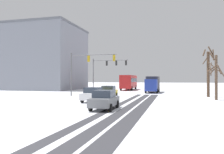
{
  "coord_description": "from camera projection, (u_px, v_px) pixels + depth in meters",
  "views": [
    {
      "loc": [
        7.01,
        -6.3,
        2.58
      ],
      "look_at": [
        0.0,
        20.32,
        2.8
      ],
      "focal_mm": 36.07,
      "sensor_mm": 36.0,
      "label": 1
    }
  ],
  "objects": [
    {
      "name": "wheel_track_left_lane",
      "position": [
        143.0,
        107.0,
        20.75
      ],
      "size": [
        1.11,
        31.93,
        0.01
      ],
      "primitive_type": "cube",
      "color": "#38383D",
      "rests_on": "ground"
    },
    {
      "name": "traffic_signal_near_left",
      "position": [
        87.0,
        65.0,
        33.3
      ],
      "size": [
        7.24,
        0.57,
        6.5
      ],
      "color": "#56565B",
      "rests_on": "ground"
    },
    {
      "name": "car_white_second",
      "position": [
        93.0,
        95.0,
        25.19
      ],
      "size": [
        1.89,
        4.13,
        1.62
      ],
      "color": "silver",
      "rests_on": "ground"
    },
    {
      "name": "box_truck_delivery",
      "position": [
        153.0,
        84.0,
        42.3
      ],
      "size": [
        2.36,
        7.42,
        3.02
      ],
      "color": "#233899",
      "rests_on": "ground"
    },
    {
      "name": "sidewalk_kerb_right",
      "position": [
        197.0,
        110.0,
        18.19
      ],
      "size": [
        4.0,
        31.93,
        0.12
      ],
      "primitive_type": "cube",
      "color": "white",
      "rests_on": "ground"
    },
    {
      "name": "traffic_signal_far_left",
      "position": [
        107.0,
        67.0,
        42.99
      ],
      "size": [
        6.94,
        0.44,
        6.5
      ],
      "color": "#56565B",
      "rests_on": "ground"
    },
    {
      "name": "car_grey_third",
      "position": [
        105.0,
        100.0,
        18.96
      ],
      "size": [
        1.89,
        4.13,
        1.62
      ],
      "color": "slate",
      "rests_on": "ground"
    },
    {
      "name": "bus_oncoming",
      "position": [
        129.0,
        81.0,
        52.61
      ],
      "size": [
        2.94,
        11.07,
        3.38
      ],
      "color": "#B21E1E",
      "rests_on": "ground"
    },
    {
      "name": "office_building_far_left_block",
      "position": [
        37.0,
        58.0,
        56.5
      ],
      "size": [
        21.38,
        16.27,
        15.45
      ],
      "color": "gray",
      "rests_on": "ground"
    },
    {
      "name": "wheel_track_center",
      "position": [
        117.0,
        106.0,
        21.38
      ],
      "size": [
        0.72,
        31.93,
        0.01
      ],
      "primitive_type": "cube",
      "color": "#38383D",
      "rests_on": "ground"
    },
    {
      "name": "car_yellow_cab_lead",
      "position": [
        109.0,
        92.0,
        30.8
      ],
      "size": [
        1.97,
        4.17,
        1.62
      ],
      "color": "yellow",
      "rests_on": "ground"
    },
    {
      "name": "wheel_track_right_lane",
      "position": [
        130.0,
        106.0,
        21.06
      ],
      "size": [
        0.87,
        31.93,
        0.01
      ],
      "primitive_type": "cube",
      "color": "#38383D",
      "rests_on": "ground"
    },
    {
      "name": "bare_tree_sidewalk_far",
      "position": [
        208.0,
        71.0,
        31.83
      ],
      "size": [
        1.74,
        1.72,
        7.13
      ],
      "color": "#4C3828",
      "rests_on": "ground"
    },
    {
      "name": "bare_tree_sidewalk_mid",
      "position": [
        216.0,
        75.0,
        27.3
      ],
      "size": [
        1.95,
        1.97,
        5.47
      ],
      "color": "brown",
      "rests_on": "ground"
    }
  ]
}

